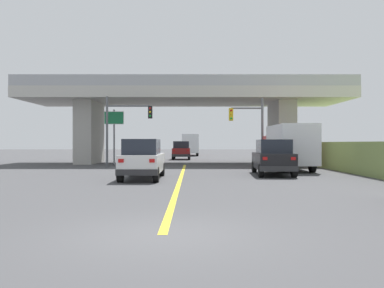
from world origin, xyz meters
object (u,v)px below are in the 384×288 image
object	(u,v)px
sedan_oncoming	(182,150)
highway_sign	(115,124)
suv_lead	(144,159)
suv_crossing	(274,157)
semi_truck_distant	(191,144)
traffic_signal_farside	(124,122)
box_truck	(290,147)
traffic_signal_nearside	(252,124)

from	to	relation	value
sedan_oncoming	highway_sign	bearing A→B (deg)	-116.27
suv_lead	highway_sign	xyz separation A→B (m)	(-4.07, 13.56, 2.42)
suv_crossing	semi_truck_distant	size ratio (longest dim) A/B	0.70
suv_lead	suv_crossing	bearing A→B (deg)	20.10
semi_truck_distant	traffic_signal_farside	bearing A→B (deg)	-100.59
suv_crossing	highway_sign	bearing A→B (deg)	138.78
highway_sign	box_truck	bearing A→B (deg)	-27.60
suv_lead	traffic_signal_farside	world-z (taller)	traffic_signal_farside
suv_lead	highway_sign	bearing A→B (deg)	106.71
traffic_signal_nearside	highway_sign	size ratio (longest dim) A/B	1.14
sedan_oncoming	highway_sign	size ratio (longest dim) A/B	0.92
box_truck	traffic_signal_nearside	world-z (taller)	traffic_signal_nearside
box_truck	traffic_signal_nearside	distance (m)	4.60
box_truck	highway_sign	world-z (taller)	highway_sign
highway_sign	semi_truck_distant	world-z (taller)	highway_sign
traffic_signal_nearside	semi_truck_distant	xyz separation A→B (m)	(-4.75, 27.57, -1.67)
traffic_signal_farside	traffic_signal_nearside	bearing A→B (deg)	-1.50
sedan_oncoming	semi_truck_distant	bearing A→B (deg)	86.03
traffic_signal_nearside	highway_sign	xyz separation A→B (m)	(-11.08, 3.04, 0.16)
box_truck	semi_truck_distant	bearing A→B (deg)	102.12
highway_sign	semi_truck_distant	xyz separation A→B (m)	(6.33, 24.53, -1.83)
sedan_oncoming	traffic_signal_farside	bearing A→B (deg)	-106.91
traffic_signal_nearside	semi_truck_distant	world-z (taller)	traffic_signal_nearside
traffic_signal_nearside	highway_sign	bearing A→B (deg)	164.65
traffic_signal_nearside	highway_sign	world-z (taller)	traffic_signal_nearside
traffic_signal_farside	semi_truck_distant	size ratio (longest dim) A/B	0.77
traffic_signal_farside	sedan_oncoming	bearing A→B (deg)	73.09
highway_sign	traffic_signal_farside	bearing A→B (deg)	-66.28
suv_lead	traffic_signal_nearside	world-z (taller)	traffic_signal_nearside
box_truck	semi_truck_distant	size ratio (longest dim) A/B	1.02
suv_lead	sedan_oncoming	world-z (taller)	same
box_truck	highway_sign	bearing A→B (deg)	152.40
suv_lead	sedan_oncoming	distance (m)	24.51
box_truck	traffic_signal_nearside	size ratio (longest dim) A/B	1.37
suv_crossing	traffic_signal_farside	world-z (taller)	traffic_signal_farside
suv_lead	traffic_signal_farside	bearing A→B (deg)	104.80
suv_lead	suv_crossing	distance (m)	7.57
box_truck	traffic_signal_farside	xyz separation A→B (m)	(-11.84, 4.05, 1.86)
traffic_signal_nearside	semi_truck_distant	size ratio (longest dim) A/B	0.75
traffic_signal_farside	box_truck	bearing A→B (deg)	-18.87
highway_sign	semi_truck_distant	bearing A→B (deg)	75.53
suv_crossing	traffic_signal_nearside	world-z (taller)	traffic_signal_nearside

